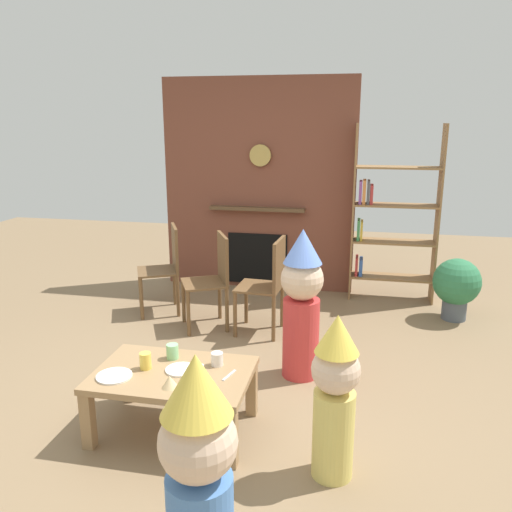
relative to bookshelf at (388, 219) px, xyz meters
name	(u,v)px	position (x,y,z in m)	size (l,w,h in m)	color
ground_plane	(225,395)	(-1.19, -2.40, -0.90)	(12.00, 12.00, 0.00)	#846B4C
brick_fireplace_feature	(259,186)	(-1.46, 0.20, 0.29)	(2.20, 0.28, 2.40)	brown
bookshelf	(388,219)	(0.00, 0.00, 0.00)	(0.90, 0.28, 1.90)	olive
coffee_table	(173,381)	(-1.39, -2.89, -0.56)	(0.98, 0.65, 0.41)	#9E7A51
paper_cup_near_left	(172,351)	(-1.46, -2.71, -0.44)	(0.08, 0.08, 0.10)	#8CD18C
paper_cup_near_right	(199,372)	(-1.20, -2.94, -0.45)	(0.06, 0.06, 0.09)	silver
paper_cup_center	(217,359)	(-1.15, -2.74, -0.45)	(0.08, 0.08, 0.09)	silver
paper_cup_far_left	(145,361)	(-1.58, -2.88, -0.44)	(0.07, 0.07, 0.11)	#F2CC4C
paper_plate_front	(181,370)	(-1.35, -2.86, -0.49)	(0.19, 0.19, 0.01)	white
paper_plate_rear	(114,376)	(-1.72, -3.02, -0.49)	(0.22, 0.22, 0.01)	white
birthday_cake_slice	(170,382)	(-1.34, -3.07, -0.45)	(0.10, 0.10, 0.07)	#EAC68C
table_fork	(229,375)	(-1.03, -2.86, -0.49)	(0.15, 0.02, 0.01)	silver
child_with_cone_hat	(199,479)	(-0.85, -4.03, -0.31)	(0.31, 0.31, 1.11)	#4C7FC6
child_in_pink	(335,393)	(-0.38, -3.12, -0.40)	(0.26, 0.26, 0.96)	#E0CC66
child_by_the_chairs	(302,300)	(-0.69, -1.99, -0.29)	(0.32, 0.32, 1.16)	#D13838
dining_chair_left	(166,264)	(-2.21, -0.87, -0.39)	(0.53, 0.53, 0.90)	brown
dining_chair_middle	(214,275)	(-1.62, -1.16, -0.39)	(0.54, 0.54, 0.90)	brown
dining_chair_right	(269,280)	(-1.08, -1.22, -0.39)	(0.42, 0.42, 0.90)	brown
potted_plant_tall	(457,285)	(0.67, -0.51, -0.54)	(0.46, 0.46, 0.62)	#4C5660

